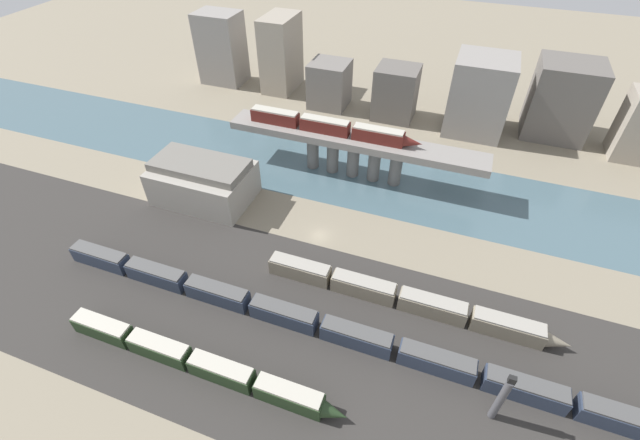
# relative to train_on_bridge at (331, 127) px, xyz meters

# --- Properties ---
(ground_plane) EXTENTS (400.00, 400.00, 0.00)m
(ground_plane) POSITION_rel_train_on_bridge_xyz_m (5.93, -24.43, -12.61)
(ground_plane) COLOR gray
(railbed_yard) EXTENTS (280.00, 42.00, 0.01)m
(railbed_yard) POSITION_rel_train_on_bridge_xyz_m (5.93, -48.43, -12.61)
(railbed_yard) COLOR #33302D
(railbed_yard) RESTS_ON ground
(river_water) EXTENTS (320.00, 27.11, 0.01)m
(river_water) POSITION_rel_train_on_bridge_xyz_m (5.93, 0.00, -12.61)
(river_water) COLOR #47606B
(river_water) RESTS_ON ground
(bridge) EXTENTS (63.96, 7.65, 10.95)m
(bridge) POSITION_rel_train_on_bridge_xyz_m (5.93, -0.00, -4.31)
(bridge) COLOR gray
(bridge) RESTS_ON ground
(train_on_bridge) EXTENTS (43.16, 2.97, 3.43)m
(train_on_bridge) POSITION_rel_train_on_bridge_xyz_m (0.00, 0.00, 0.00)
(train_on_bridge) COLOR #5B1E19
(train_on_bridge) RESTS_ON bridge
(train_yard_near) EXTENTS (49.31, 2.91, 3.60)m
(train_yard_near) POSITION_rel_train_on_bridge_xyz_m (-1.72, -60.56, -10.85)
(train_yard_near) COLOR #23381E
(train_yard_near) RESTS_ON ground
(train_yard_mid) EXTENTS (110.10, 3.05, 3.68)m
(train_yard_mid) POSITION_rel_train_on_bridge_xyz_m (15.83, -47.23, -10.81)
(train_yard_mid) COLOR #2D384C
(train_yard_mid) RESTS_ON ground
(train_yard_far) EXTENTS (54.77, 3.09, 3.73)m
(train_yard_far) POSITION_rel_train_on_bridge_xyz_m (27.06, -36.54, -10.79)
(train_yard_far) COLOR gray
(train_yard_far) RESTS_ON ground
(warehouse_building) EXTENTS (22.25, 14.78, 10.23)m
(warehouse_building) POSITION_rel_train_on_bridge_xyz_m (-24.33, -21.13, -7.75)
(warehouse_building) COLOR #9E998E
(warehouse_building) RESTS_ON ground
(signal_tower) EXTENTS (1.09, 1.09, 11.27)m
(signal_tower) POSITION_rel_train_on_bridge_xyz_m (43.44, -52.21, -7.21)
(signal_tower) COLOR #4C4C51
(signal_tower) RESTS_ON ground
(city_block_far_left) EXTENTS (14.23, 10.97, 23.08)m
(city_block_far_left) POSITION_rel_train_on_bridge_xyz_m (-53.34, 39.73, -1.07)
(city_block_far_left) COLOR gray
(city_block_far_left) RESTS_ON ground
(city_block_left) EXTENTS (9.53, 15.54, 23.63)m
(city_block_left) POSITION_rel_train_on_bridge_xyz_m (-31.88, 41.52, -0.80)
(city_block_left) COLOR gray
(city_block_left) RESTS_ON ground
(city_block_center) EXTENTS (11.70, 11.39, 13.97)m
(city_block_center) POSITION_rel_train_on_bridge_xyz_m (-12.45, 34.67, -5.63)
(city_block_center) COLOR slate
(city_block_center) RESTS_ON ground
(city_block_right) EXTENTS (12.19, 11.36, 15.51)m
(city_block_right) POSITION_rel_train_on_bridge_xyz_m (8.77, 34.24, -4.86)
(city_block_right) COLOR #605B56
(city_block_right) RESTS_ON ground
(city_block_far_right) EXTENTS (15.97, 15.93, 21.37)m
(city_block_far_right) POSITION_rel_train_on_bridge_xyz_m (32.39, 34.39, -1.93)
(city_block_far_right) COLOR gray
(city_block_far_right) RESTS_ON ground
(city_block_tall) EXTENTS (16.58, 15.09, 20.86)m
(city_block_tall) POSITION_rel_train_on_bridge_xyz_m (54.14, 40.04, -2.18)
(city_block_tall) COLOR #605B56
(city_block_tall) RESTS_ON ground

